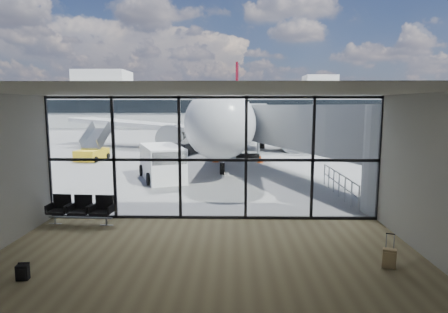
{
  "coord_description": "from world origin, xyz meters",
  "views": [
    {
      "loc": [
        0.68,
        -13.38,
        4.15
      ],
      "look_at": [
        0.34,
        3.0,
        1.92
      ],
      "focal_mm": 30.0,
      "sensor_mm": 36.0,
      "label": 1
    }
  ],
  "objects_px": {
    "suitcase": "(389,258)",
    "mobile_stairs": "(92,153)",
    "backpack": "(22,272)",
    "airliner": "(232,116)",
    "seating_row": "(82,208)",
    "belt_loader": "(186,147)",
    "service_van": "(162,162)"
  },
  "relations": [
    {
      "from": "suitcase",
      "to": "airliner",
      "type": "relative_size",
      "value": 0.02
    },
    {
      "from": "suitcase",
      "to": "airliner",
      "type": "xyz_separation_m",
      "value": [
        -3.99,
        28.2,
        2.82
      ]
    },
    {
      "from": "backpack",
      "to": "mobile_stairs",
      "type": "xyz_separation_m",
      "value": [
        -5.68,
        19.82,
        0.36
      ]
    },
    {
      "from": "seating_row",
      "to": "backpack",
      "type": "distance_m",
      "value": 4.36
    },
    {
      "from": "seating_row",
      "to": "suitcase",
      "type": "xyz_separation_m",
      "value": [
        9.34,
        -3.47,
        -0.29
      ]
    },
    {
      "from": "mobile_stairs",
      "to": "belt_loader",
      "type": "bearing_deg",
      "value": 36.98
    },
    {
      "from": "airliner",
      "to": "mobile_stairs",
      "type": "xyz_separation_m",
      "value": [
        -10.73,
        -9.24,
        -2.54
      ]
    },
    {
      "from": "suitcase",
      "to": "belt_loader",
      "type": "distance_m",
      "value": 24.18
    },
    {
      "from": "backpack",
      "to": "service_van",
      "type": "distance_m",
      "value": 12.44
    },
    {
      "from": "backpack",
      "to": "airliner",
      "type": "height_order",
      "value": "airliner"
    },
    {
      "from": "belt_loader",
      "to": "mobile_stairs",
      "type": "bearing_deg",
      "value": -129.8
    },
    {
      "from": "suitcase",
      "to": "service_van",
      "type": "xyz_separation_m",
      "value": [
        -7.95,
        11.51,
        0.71
      ]
    },
    {
      "from": "seating_row",
      "to": "service_van",
      "type": "relative_size",
      "value": 0.48
    },
    {
      "from": "suitcase",
      "to": "mobile_stairs",
      "type": "bearing_deg",
      "value": 149.87
    },
    {
      "from": "seating_row",
      "to": "backpack",
      "type": "relative_size",
      "value": 5.54
    },
    {
      "from": "seating_row",
      "to": "suitcase",
      "type": "height_order",
      "value": "seating_row"
    },
    {
      "from": "seating_row",
      "to": "belt_loader",
      "type": "relative_size",
      "value": 0.57
    },
    {
      "from": "belt_loader",
      "to": "mobile_stairs",
      "type": "distance_m",
      "value": 7.79
    },
    {
      "from": "airliner",
      "to": "belt_loader",
      "type": "bearing_deg",
      "value": -124.15
    },
    {
      "from": "airliner",
      "to": "mobile_stairs",
      "type": "height_order",
      "value": "airliner"
    },
    {
      "from": "backpack",
      "to": "airliner",
      "type": "relative_size",
      "value": 0.01
    },
    {
      "from": "service_van",
      "to": "belt_loader",
      "type": "height_order",
      "value": "service_van"
    },
    {
      "from": "seating_row",
      "to": "airliner",
      "type": "relative_size",
      "value": 0.06
    },
    {
      "from": "seating_row",
      "to": "airliner",
      "type": "height_order",
      "value": "airliner"
    },
    {
      "from": "backpack",
      "to": "mobile_stairs",
      "type": "height_order",
      "value": "mobile_stairs"
    },
    {
      "from": "suitcase",
      "to": "service_van",
      "type": "bearing_deg",
      "value": 146.68
    },
    {
      "from": "belt_loader",
      "to": "mobile_stairs",
      "type": "height_order",
      "value": "mobile_stairs"
    },
    {
      "from": "seating_row",
      "to": "airliner",
      "type": "distance_m",
      "value": 25.43
    },
    {
      "from": "backpack",
      "to": "belt_loader",
      "type": "relative_size",
      "value": 0.1
    },
    {
      "from": "airliner",
      "to": "seating_row",
      "type": "bearing_deg",
      "value": -99.87
    },
    {
      "from": "airliner",
      "to": "belt_loader",
      "type": "distance_m",
      "value": 7.14
    },
    {
      "from": "suitcase",
      "to": "service_van",
      "type": "relative_size",
      "value": 0.19
    }
  ]
}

